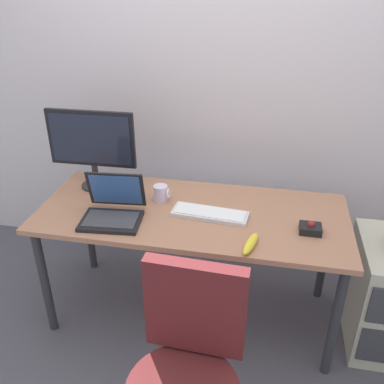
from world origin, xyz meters
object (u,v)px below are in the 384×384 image
(trackball_mouse, at_px, (310,228))
(laptop, at_px, (113,209))
(keyboard, at_px, (210,214))
(banana, at_px, (251,244))
(coffee_mug, at_px, (161,193))
(monitor_main, at_px, (91,143))

(trackball_mouse, bearing_deg, laptop, -176.54)
(keyboard, height_order, banana, banana)
(trackball_mouse, xyz_separation_m, banana, (-0.29, -0.19, -0.00))
(coffee_mug, bearing_deg, trackball_mouse, -11.80)
(keyboard, xyz_separation_m, trackball_mouse, (0.52, -0.06, 0.01))
(monitor_main, relative_size, coffee_mug, 5.66)
(banana, bearing_deg, keyboard, 133.75)
(trackball_mouse, height_order, coffee_mug, coffee_mug)
(monitor_main, height_order, keyboard, monitor_main)
(laptop, height_order, trackball_mouse, laptop)
(keyboard, height_order, trackball_mouse, trackball_mouse)
(keyboard, relative_size, banana, 2.21)
(monitor_main, bearing_deg, banana, -25.13)
(monitor_main, xyz_separation_m, laptop, (0.24, -0.33, -0.23))
(keyboard, bearing_deg, monitor_main, 164.07)
(monitor_main, xyz_separation_m, trackball_mouse, (1.26, -0.27, -0.26))
(monitor_main, distance_m, keyboard, 0.81)
(trackball_mouse, bearing_deg, keyboard, 173.66)
(keyboard, bearing_deg, trackball_mouse, -6.34)
(trackball_mouse, relative_size, coffee_mug, 1.19)
(trackball_mouse, xyz_separation_m, coffee_mug, (-0.82, 0.17, 0.02))
(trackball_mouse, distance_m, coffee_mug, 0.84)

